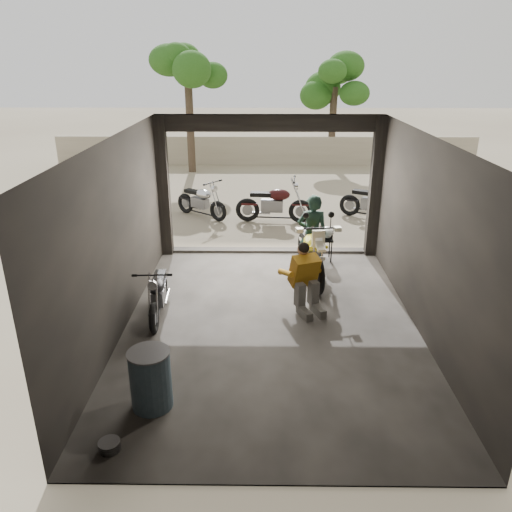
{
  "coord_description": "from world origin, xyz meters",
  "views": [
    {
      "loc": [
        -0.17,
        -7.6,
        4.34
      ],
      "look_at": [
        -0.26,
        0.6,
        1.06
      ],
      "focal_mm": 35.0,
      "sensor_mm": 36.0,
      "label": 1
    }
  ],
  "objects_px": {
    "outside_bike_b": "(274,200)",
    "left_bike": "(158,290)",
    "stool": "(324,241)",
    "main_bike": "(311,248)",
    "helmet": "(327,233)",
    "mechanic": "(307,281)",
    "sign_post": "(421,181)",
    "outside_bike_c": "(374,199)",
    "oil_drum": "(151,380)",
    "rider": "(312,235)",
    "outside_bike_a": "(201,198)"
  },
  "relations": [
    {
      "from": "left_bike",
      "to": "outside_bike_b",
      "type": "distance_m",
      "value": 5.91
    },
    {
      "from": "left_bike",
      "to": "outside_bike_b",
      "type": "height_order",
      "value": "outside_bike_b"
    },
    {
      "from": "outside_bike_b",
      "to": "oil_drum",
      "type": "height_order",
      "value": "outside_bike_b"
    },
    {
      "from": "left_bike",
      "to": "mechanic",
      "type": "height_order",
      "value": "mechanic"
    },
    {
      "from": "main_bike",
      "to": "helmet",
      "type": "bearing_deg",
      "value": 58.5
    },
    {
      "from": "main_bike",
      "to": "mechanic",
      "type": "bearing_deg",
      "value": -103.78
    },
    {
      "from": "outside_bike_a",
      "to": "mechanic",
      "type": "bearing_deg",
      "value": -118.4
    },
    {
      "from": "rider",
      "to": "oil_drum",
      "type": "xyz_separation_m",
      "value": [
        -2.5,
        -4.5,
        -0.45
      ]
    },
    {
      "from": "main_bike",
      "to": "stool",
      "type": "xyz_separation_m",
      "value": [
        0.39,
        0.99,
        -0.2
      ]
    },
    {
      "from": "main_bike",
      "to": "outside_bike_a",
      "type": "bearing_deg",
      "value": 116.58
    },
    {
      "from": "main_bike",
      "to": "helmet",
      "type": "xyz_separation_m",
      "value": [
        0.45,
        0.94,
        0.02
      ]
    },
    {
      "from": "outside_bike_c",
      "to": "helmet",
      "type": "xyz_separation_m",
      "value": [
        -1.71,
        -3.21,
        0.1
      ]
    },
    {
      "from": "mechanic",
      "to": "sign_post",
      "type": "relative_size",
      "value": 0.54
    },
    {
      "from": "rider",
      "to": "sign_post",
      "type": "xyz_separation_m",
      "value": [
        2.79,
        2.03,
        0.68
      ]
    },
    {
      "from": "main_bike",
      "to": "mechanic",
      "type": "height_order",
      "value": "main_bike"
    },
    {
      "from": "oil_drum",
      "to": "sign_post",
      "type": "relative_size",
      "value": 0.36
    },
    {
      "from": "outside_bike_a",
      "to": "oil_drum",
      "type": "distance_m",
      "value": 8.5
    },
    {
      "from": "sign_post",
      "to": "rider",
      "type": "bearing_deg",
      "value": -127.06
    },
    {
      "from": "rider",
      "to": "helmet",
      "type": "relative_size",
      "value": 5.49
    },
    {
      "from": "main_bike",
      "to": "outside_bike_c",
      "type": "xyz_separation_m",
      "value": [
        2.16,
        4.15,
        -0.08
      ]
    },
    {
      "from": "main_bike",
      "to": "sign_post",
      "type": "bearing_deg",
      "value": 33.21
    },
    {
      "from": "outside_bike_c",
      "to": "stool",
      "type": "xyz_separation_m",
      "value": [
        -1.77,
        -3.17,
        -0.12
      ]
    },
    {
      "from": "helmet",
      "to": "oil_drum",
      "type": "bearing_deg",
      "value": -108.64
    },
    {
      "from": "left_bike",
      "to": "sign_post",
      "type": "relative_size",
      "value": 0.65
    },
    {
      "from": "main_bike",
      "to": "sign_post",
      "type": "relative_size",
      "value": 0.87
    },
    {
      "from": "rider",
      "to": "mechanic",
      "type": "xyz_separation_m",
      "value": [
        -0.24,
        -1.79,
        -0.25
      ]
    },
    {
      "from": "stool",
      "to": "sign_post",
      "type": "height_order",
      "value": "sign_post"
    },
    {
      "from": "helmet",
      "to": "rider",
      "type": "bearing_deg",
      "value": -111.18
    },
    {
      "from": "stool",
      "to": "oil_drum",
      "type": "relative_size",
      "value": 0.65
    },
    {
      "from": "main_bike",
      "to": "stool",
      "type": "height_order",
      "value": "main_bike"
    },
    {
      "from": "left_bike",
      "to": "outside_bike_c",
      "type": "distance_m",
      "value": 7.69
    },
    {
      "from": "stool",
      "to": "left_bike",
      "type": "bearing_deg",
      "value": -140.57
    },
    {
      "from": "main_bike",
      "to": "stool",
      "type": "distance_m",
      "value": 1.08
    },
    {
      "from": "helmet",
      "to": "sign_post",
      "type": "height_order",
      "value": "sign_post"
    },
    {
      "from": "left_bike",
      "to": "oil_drum",
      "type": "bearing_deg",
      "value": -84.36
    },
    {
      "from": "outside_bike_a",
      "to": "rider",
      "type": "relative_size",
      "value": 0.95
    },
    {
      "from": "rider",
      "to": "sign_post",
      "type": "height_order",
      "value": "sign_post"
    },
    {
      "from": "outside_bike_b",
      "to": "stool",
      "type": "xyz_separation_m",
      "value": [
        1.06,
        -2.84,
        -0.17
      ]
    },
    {
      "from": "outside_bike_b",
      "to": "sign_post",
      "type": "bearing_deg",
      "value": -108.16
    },
    {
      "from": "oil_drum",
      "to": "sign_post",
      "type": "height_order",
      "value": "sign_post"
    },
    {
      "from": "outside_bike_c",
      "to": "stool",
      "type": "height_order",
      "value": "outside_bike_c"
    },
    {
      "from": "outside_bike_b",
      "to": "helmet",
      "type": "height_order",
      "value": "outside_bike_b"
    },
    {
      "from": "main_bike",
      "to": "outside_bike_b",
      "type": "height_order",
      "value": "main_bike"
    },
    {
      "from": "main_bike",
      "to": "outside_bike_b",
      "type": "distance_m",
      "value": 3.88
    },
    {
      "from": "outside_bike_c",
      "to": "oil_drum",
      "type": "xyz_separation_m",
      "value": [
        -4.61,
        -8.35,
        -0.17
      ]
    },
    {
      "from": "outside_bike_c",
      "to": "left_bike",
      "type": "bearing_deg",
      "value": 168.48
    },
    {
      "from": "left_bike",
      "to": "helmet",
      "type": "xyz_separation_m",
      "value": [
        3.3,
        2.62,
        0.18
      ]
    },
    {
      "from": "outside_bike_b",
      "to": "left_bike",
      "type": "bearing_deg",
      "value": 163.24
    },
    {
      "from": "outside_bike_a",
      "to": "outside_bike_c",
      "type": "height_order",
      "value": "outside_bike_c"
    },
    {
      "from": "stool",
      "to": "oil_drum",
      "type": "xyz_separation_m",
      "value": [
        -2.84,
        -5.18,
        -0.05
      ]
    }
  ]
}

